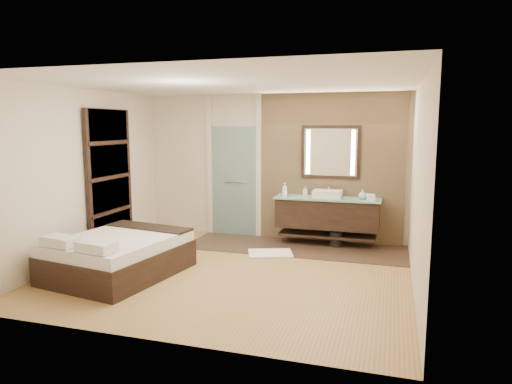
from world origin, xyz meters
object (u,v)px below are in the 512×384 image
(vanity, at_px, (327,213))
(waste_bin, at_px, (336,239))
(mirror_unit, at_px, (330,152))
(bed, at_px, (119,255))

(vanity, distance_m, waste_bin, 0.48)
(mirror_unit, distance_m, bed, 4.04)
(mirror_unit, xyz_separation_m, bed, (-2.62, -2.75, -1.36))
(bed, relative_size, waste_bin, 7.17)
(vanity, xyz_separation_m, mirror_unit, (0.00, 0.24, 1.07))
(mirror_unit, xyz_separation_m, waste_bin, (0.17, -0.31, -1.51))
(mirror_unit, height_order, bed, mirror_unit)
(vanity, height_order, waste_bin, vanity)
(vanity, bearing_deg, mirror_unit, 90.00)
(mirror_unit, bearing_deg, waste_bin, -60.73)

